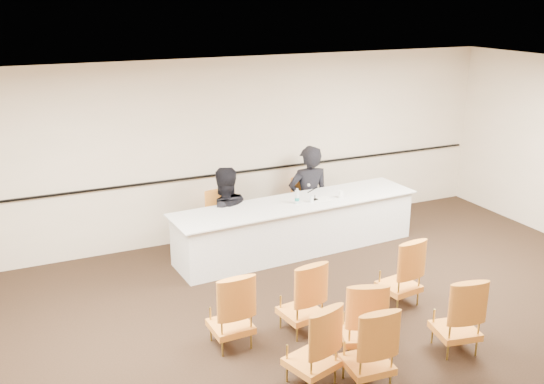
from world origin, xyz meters
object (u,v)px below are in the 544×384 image
Objects in this scene: panel_table at (297,226)px; panelist_second_chair at (224,221)px; aud_chair_front_right at (400,271)px; panelist_main at (308,202)px; microphone at (315,193)px; drinking_glass at (312,199)px; aud_chair_extra at (362,317)px; aud_chair_back_left at (312,344)px; coffee_cup at (341,194)px; panelist_main_chair at (308,206)px; water_bottle at (297,196)px; aud_chair_front_left at (230,309)px; aud_chair_back_right at (457,313)px; panelist_second at (224,223)px; aud_chair_front_mid at (301,296)px; aud_chair_back_mid at (368,345)px.

panelist_second_chair is (-1.04, 0.53, 0.07)m from panel_table.
panelist_main is at bearing 80.57° from aud_chair_front_right.
microphone is 2.50× the size of drinking_glass.
aud_chair_back_left is at bearing -142.08° from aud_chair_extra.
aud_chair_front_right reaches higher than coffee_cup.
aud_chair_front_right is (-0.11, -2.78, 0.00)m from panelist_main_chair.
water_bottle is 2.02× the size of coffee_cup.
microphone is at bearing -8.77° from panel_table.
aud_chair_front_right is (1.47, -2.69, 0.00)m from panelist_second_chair.
aud_chair_front_left is at bearing 168.64° from aud_chair_extra.
aud_chair_back_left is (0.51, -1.04, 0.00)m from aud_chair_front_left.
panel_table is 3.37m from aud_chair_back_right.
aud_chair_front_left and aud_chair_front_right have the same top height.
panelist_second_chair is 3.80× the size of microphone.
panelist_second reaches higher than aud_chair_front_right.
aud_chair_front_right and aud_chair_back_left have the same top height.
aud_chair_front_left is (-2.18, -2.09, -0.39)m from drinking_glass.
water_bottle is 3.03m from aud_chair_extra.
drinking_glass is 3.04m from aud_chair_front_left.
aud_chair_front_right is (0.12, -2.13, -0.47)m from microphone.
panelist_main_chair is at bearing -0.00° from panelist_main.
aud_chair_front_right is (2.39, 0.02, 0.00)m from aud_chair_front_left.
microphone reaches higher than aud_chair_front_mid.
panelist_second_chair is 1.00× the size of aud_chair_front_mid.
panel_table is 4.29× the size of panelist_second_chair.
aud_chair_front_left is 1.16m from aud_chair_back_left.
water_bottle is 3.35m from aud_chair_back_right.
panel_table is at bearing 94.06° from aud_chair_front_right.
microphone reaches higher than panelist_second_chair.
aud_chair_front_left is at bearing 71.96° from panelist_second.
aud_chair_back_right is (2.32, -1.17, 0.00)m from aud_chair_front_left.
panelist_second_chair is 1.00× the size of aud_chair_front_left.
aud_chair_front_right and aud_chair_extra have the same top height.
panelist_main is at bearing 46.35° from aud_chair_front_left.
panelist_second is 1.95× the size of aud_chair_extra.
panelist_main reaches higher than drinking_glass.
aud_chair_front_right is at bearing 56.65° from aud_chair_extra.
panelist_second reaches higher than aud_chair_front_mid.
aud_chair_front_mid is at bearing 52.04° from aud_chair_back_left.
panel_table is 4.29× the size of aud_chair_front_mid.
aud_chair_back_left is (-0.39, -0.98, 0.00)m from aud_chair_front_mid.
aud_chair_extra is (-0.68, -2.97, 0.07)m from panel_table.
panelist_main_chair reaches higher than panel_table.
aud_chair_extra is at bearing -87.62° from panelist_second_chair.
panelist_main reaches higher than panelist_second_chair.
coffee_cup is at bearing 111.85° from panelist_main.
aud_chair_back_mid reaches higher than drinking_glass.
aud_chair_back_right is (0.35, -3.35, 0.07)m from panel_table.
drinking_glass is (0.24, -0.04, -0.07)m from water_bottle.
aud_chair_back_mid is at bearing -108.65° from panel_table.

